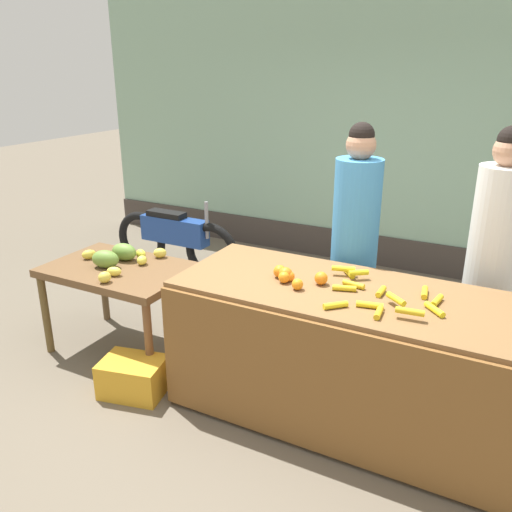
# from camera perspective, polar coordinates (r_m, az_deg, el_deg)

# --- Properties ---
(ground_plane) EXTENTS (24.00, 24.00, 0.00)m
(ground_plane) POSITION_cam_1_polar(r_m,az_deg,el_deg) (3.94, 1.58, -14.41)
(ground_plane) COLOR #665B4C
(market_wall_back) EXTENTS (7.64, 0.23, 3.40)m
(market_wall_back) POSITION_cam_1_polar(r_m,az_deg,el_deg) (6.09, 14.68, 14.20)
(market_wall_back) COLOR #8CB299
(market_wall_back) RESTS_ON ground
(fruit_stall_counter) EXTENTS (2.20, 0.91, 0.91)m
(fruit_stall_counter) POSITION_cam_1_polar(r_m,az_deg,el_deg) (3.52, 9.57, -10.54)
(fruit_stall_counter) COLOR brown
(fruit_stall_counter) RESTS_ON ground
(side_table_wooden) EXTENTS (1.14, 0.76, 0.73)m
(side_table_wooden) POSITION_cam_1_polar(r_m,az_deg,el_deg) (4.32, -14.43, -2.20)
(side_table_wooden) COLOR brown
(side_table_wooden) RESTS_ON ground
(banana_bunch_pile) EXTENTS (0.78, 0.64, 0.07)m
(banana_bunch_pile) POSITION_cam_1_polar(r_m,az_deg,el_deg) (3.24, 13.14, -3.95)
(banana_bunch_pile) COLOR gold
(banana_bunch_pile) RESTS_ON fruit_stall_counter
(orange_pile) EXTENTS (0.37, 0.23, 0.09)m
(orange_pile) POSITION_cam_1_polar(r_m,az_deg,el_deg) (3.38, 4.00, -2.18)
(orange_pile) COLOR orange
(orange_pile) RESTS_ON fruit_stall_counter
(mango_papaya_pile) EXTENTS (0.62, 0.73, 0.14)m
(mango_papaya_pile) POSITION_cam_1_polar(r_m,az_deg,el_deg) (4.32, -14.69, -0.12)
(mango_papaya_pile) COLOR #E7D34A
(mango_papaya_pile) RESTS_ON side_table_wooden
(vendor_woman_blue_shirt) EXTENTS (0.34, 0.34, 1.86)m
(vendor_woman_blue_shirt) POSITION_cam_1_polar(r_m,az_deg,el_deg) (3.98, 10.53, 0.78)
(vendor_woman_blue_shirt) COLOR #33333D
(vendor_woman_blue_shirt) RESTS_ON ground
(vendor_woman_white_shirt) EXTENTS (0.34, 0.34, 1.87)m
(vendor_woman_white_shirt) POSITION_cam_1_polar(r_m,az_deg,el_deg) (3.92, 24.06, -0.87)
(vendor_woman_white_shirt) COLOR #33333D
(vendor_woman_white_shirt) RESTS_ON ground
(parked_motorcycle) EXTENTS (1.60, 0.18, 0.88)m
(parked_motorcycle) POSITION_cam_1_polar(r_m,az_deg,el_deg) (5.91, -8.74, 1.82)
(parked_motorcycle) COLOR black
(parked_motorcycle) RESTS_ON ground
(produce_crate) EXTENTS (0.50, 0.41, 0.26)m
(produce_crate) POSITION_cam_1_polar(r_m,az_deg,el_deg) (3.95, -13.09, -12.59)
(produce_crate) COLOR gold
(produce_crate) RESTS_ON ground
(produce_sack) EXTENTS (0.37, 0.42, 0.45)m
(produce_sack) POSITION_cam_1_polar(r_m,az_deg,el_deg) (4.59, -0.08, -5.83)
(produce_sack) COLOR maroon
(produce_sack) RESTS_ON ground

